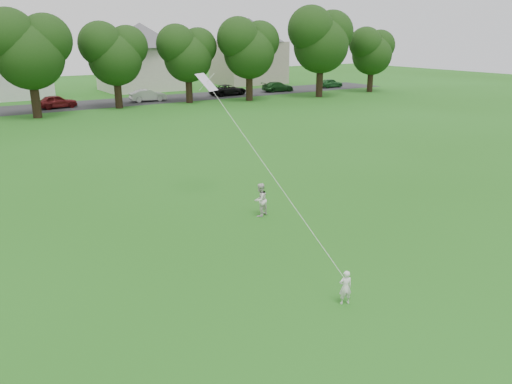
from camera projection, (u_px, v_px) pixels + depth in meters
ground at (275, 290)px, 14.25m from camera, size 160.00×160.00×0.00m
street at (23, 109)px, 47.76m from camera, size 90.00×7.00×0.01m
toddler at (345, 287)px, 13.40m from camera, size 0.42×0.35×0.98m
older_boy at (260, 200)px, 19.83m from camera, size 0.79×0.70×1.36m
kite at (261, 160)px, 17.04m from camera, size 1.23×5.62×11.09m
tree_row at (32, 44)px, 41.49m from camera, size 82.18×9.17×10.45m
parked_cars at (71, 101)px, 49.03m from camera, size 72.11×2.62×1.28m
house_row at (7, 50)px, 54.52m from camera, size 77.59×14.06×10.61m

